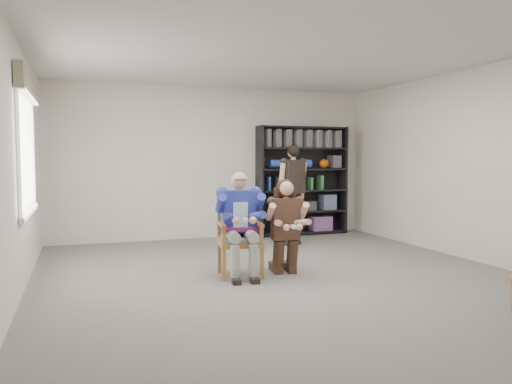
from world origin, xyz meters
name	(u,v)px	position (x,y,z in m)	size (l,w,h in m)	color
room_shell	(288,166)	(0.00, 0.00, 1.40)	(6.00, 7.00, 2.80)	white
floor	(288,280)	(0.00, 0.00, 0.00)	(6.00, 7.00, 0.01)	slate
window_left	(29,147)	(-2.95, 1.00, 1.63)	(0.16, 2.00, 1.75)	white
armchair	(240,236)	(-0.48, 0.41, 0.51)	(0.59, 0.57, 1.02)	#9F6B33
seated_man	(240,224)	(-0.48, 0.41, 0.67)	(0.57, 0.80, 1.33)	navy
kneeling_woman	(286,227)	(0.10, 0.29, 0.61)	(0.51, 0.82, 1.22)	#3A2B1F
bookshelf	(302,181)	(1.70, 3.28, 1.05)	(1.80, 0.38, 2.10)	black
standing_man	(293,195)	(1.05, 2.23, 0.86)	(0.53, 0.29, 1.72)	black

